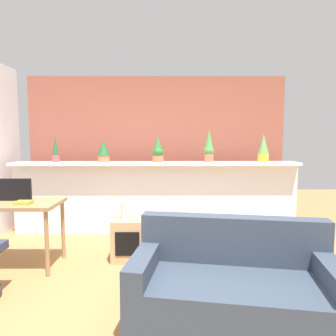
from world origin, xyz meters
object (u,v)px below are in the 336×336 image
potted_plant_3 (209,147)px  couch (233,289)px  tv_monitor (9,190)px  desk (10,209)px  book_on_desk (24,203)px  potted_plant_0 (56,151)px  potted_plant_4 (263,148)px  potted_plant_1 (103,151)px  vase_on_shelf (125,210)px  potted_plant_2 (158,151)px  side_cube_shelf (129,238)px

potted_plant_3 → couch: potted_plant_3 is taller
tv_monitor → couch: bearing=-26.7°
desk → book_on_desk: bearing=-29.2°
potted_plant_0 → couch: size_ratio=0.24×
desk → potted_plant_3: bearing=26.4°
potted_plant_3 → potted_plant_4: 0.83m
potted_plant_1 → couch: (1.47, -2.29, -0.99)m
potted_plant_4 → tv_monitor: (-3.28, -1.14, -0.44)m
tv_monitor → vase_on_shelf: bearing=6.6°
potted_plant_0 → tv_monitor: 1.24m
potted_plant_2 → desk: 2.11m
side_cube_shelf → couch: size_ratio=0.30×
desk → potted_plant_2: bearing=35.9°
potted_plant_2 → desk: (-1.64, -1.18, -0.61)m
potted_plant_2 → side_cube_shelf: size_ratio=0.77×
potted_plant_0 → potted_plant_2: size_ratio=1.01×
potted_plant_0 → side_cube_shelf: bearing=-39.7°
potted_plant_3 → tv_monitor: size_ratio=0.97×
potted_plant_0 → vase_on_shelf: size_ratio=2.02×
vase_on_shelf → couch: bearing=-52.3°
potted_plant_1 → potted_plant_2: potted_plant_2 is taller
potted_plant_0 → couch: 3.37m
couch → side_cube_shelf: bearing=126.4°
book_on_desk → couch: bearing=-25.2°
desk → vase_on_shelf: (1.26, 0.23, -0.07)m
potted_plant_2 → side_cube_shelf: bearing=-108.8°
potted_plant_3 → potted_plant_0: bearing=178.6°
side_cube_shelf → book_on_desk: bearing=-162.5°
potted_plant_3 → tv_monitor: (-2.45, -1.11, -0.46)m
potted_plant_0 → potted_plant_2: 1.56m
potted_plant_1 → potted_plant_3: potted_plant_3 is taller
potted_plant_2 → side_cube_shelf: potted_plant_2 is taller
potted_plant_0 → potted_plant_3: size_ratio=0.79×
tv_monitor → couch: (2.33, -1.17, -0.59)m
vase_on_shelf → book_on_desk: bearing=-161.5°
side_cube_shelf → tv_monitor: bearing=-173.8°
desk → side_cube_shelf: 1.39m
book_on_desk → potted_plant_0: bearing=95.6°
potted_plant_0 → desk: size_ratio=0.36×
potted_plant_0 → side_cube_shelf: (1.23, -1.02, -1.03)m
book_on_desk → desk: bearing=150.8°
desk → book_on_desk: size_ratio=6.84×
potted_plant_2 → potted_plant_4: potted_plant_4 is taller
potted_plant_0 → potted_plant_3: 2.33m
potted_plant_1 → potted_plant_2: bearing=-1.2°
desk → potted_plant_4: bearing=20.7°
potted_plant_2 → couch: 2.57m
potted_plant_0 → potted_plant_2: bearing=-2.4°
couch → potted_plant_2: bearing=105.8°
potted_plant_2 → book_on_desk: bearing=-137.5°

